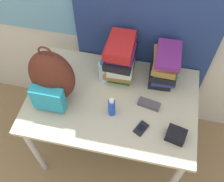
{
  "coord_description": "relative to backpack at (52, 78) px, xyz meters",
  "views": [
    {
      "loc": [
        0.21,
        -0.59,
        2.31
      ],
      "look_at": [
        0.0,
        0.39,
        0.88
      ],
      "focal_mm": 42.0,
      "sensor_mm": 36.0,
      "label": 1
    }
  ],
  "objects": [
    {
      "name": "curtain_blue",
      "position": [
        0.53,
        0.48,
        0.27
      ],
      "size": [
        1.01,
        0.04,
        2.5
      ],
      "color": "navy",
      "rests_on": "ground_plane"
    },
    {
      "name": "camera_pouch",
      "position": [
        0.84,
        -0.15,
        -0.17
      ],
      "size": [
        0.14,
        0.12,
        0.07
      ],
      "color": "black",
      "rests_on": "desk"
    },
    {
      "name": "wall_back",
      "position": [
        0.38,
        0.53,
        0.27
      ],
      "size": [
        6.0,
        0.06,
        2.5
      ],
      "color": "beige",
      "rests_on": "ground_plane"
    },
    {
      "name": "backpack",
      "position": [
        0.0,
        0.0,
        0.0
      ],
      "size": [
        0.3,
        0.26,
        0.48
      ],
      "color": "#512319",
      "rests_on": "desk"
    },
    {
      "name": "sports_bottle",
      "position": [
        0.39,
        0.24,
        -0.09
      ],
      "size": [
        0.08,
        0.08,
        0.23
      ],
      "color": "white",
      "rests_on": "desk"
    },
    {
      "name": "book_stack_center",
      "position": [
        0.7,
        0.3,
        -0.05
      ],
      "size": [
        0.19,
        0.26,
        0.3
      ],
      "color": "black",
      "rests_on": "desk"
    },
    {
      "name": "cell_phone",
      "position": [
        0.62,
        -0.13,
        -0.19
      ],
      "size": [
        0.1,
        0.12,
        0.02
      ],
      "color": "black",
      "rests_on": "desk"
    },
    {
      "name": "sunglasses_case",
      "position": [
        0.64,
        0.06,
        -0.18
      ],
      "size": [
        0.16,
        0.08,
        0.04
      ],
      "color": "#47474C",
      "rests_on": "desk"
    },
    {
      "name": "desk",
      "position": [
        0.39,
        0.05,
        -0.3
      ],
      "size": [
        1.19,
        0.79,
        0.78
      ],
      "color": "#B7B299",
      "rests_on": "ground_plane"
    },
    {
      "name": "water_bottle",
      "position": [
        0.29,
        0.21,
        -0.11
      ],
      "size": [
        0.07,
        0.07,
        0.2
      ],
      "color": "silver",
      "rests_on": "desk"
    },
    {
      "name": "sunscreen_bottle",
      "position": [
        0.41,
        -0.06,
        -0.12
      ],
      "size": [
        0.05,
        0.05,
        0.17
      ],
      "color": "blue",
      "rests_on": "desk"
    },
    {
      "name": "book_stack_left",
      "position": [
        0.39,
        0.3,
        -0.04
      ],
      "size": [
        0.21,
        0.29,
        0.33
      ],
      "color": "#1E5623",
      "rests_on": "desk"
    }
  ]
}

